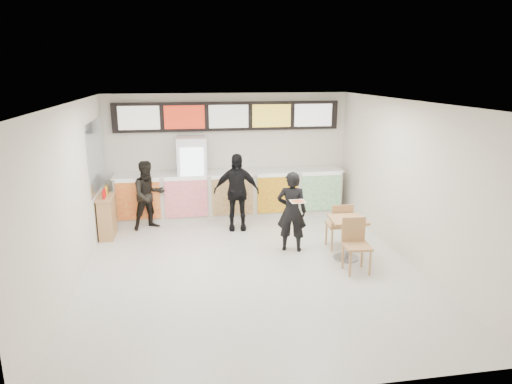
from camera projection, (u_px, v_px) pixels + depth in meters
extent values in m
plane|color=beige|center=(250.00, 266.00, 8.46)|extent=(7.00, 7.00, 0.00)
plane|color=white|center=(250.00, 102.00, 7.69)|extent=(7.00, 7.00, 0.00)
plane|color=silver|center=(229.00, 154.00, 11.42)|extent=(6.00, 0.00, 6.00)
plane|color=silver|center=(72.00, 196.00, 7.60)|extent=(0.00, 7.00, 7.00)
plane|color=silver|center=(408.00, 182.00, 8.56)|extent=(0.00, 7.00, 7.00)
cube|color=silver|center=(231.00, 195.00, 11.28)|extent=(5.50, 0.70, 1.10)
cube|color=silver|center=(231.00, 172.00, 11.13)|extent=(5.56, 0.76, 0.04)
cube|color=red|center=(138.00, 201.00, 10.55)|extent=(0.99, 0.02, 0.90)
cube|color=#EE358B|center=(186.00, 199.00, 10.72)|extent=(0.99, 0.02, 0.90)
cube|color=brown|center=(233.00, 197.00, 10.90)|extent=(0.99, 0.02, 0.90)
cube|color=gold|center=(278.00, 195.00, 11.08)|extent=(0.99, 0.02, 0.90)
cube|color=green|center=(321.00, 193.00, 11.25)|extent=(0.99, 0.02, 0.90)
cube|color=black|center=(228.00, 116.00, 11.10)|extent=(5.50, 0.12, 0.70)
cube|color=silver|center=(139.00, 118.00, 10.69)|extent=(0.95, 0.02, 0.55)
cube|color=red|center=(184.00, 117.00, 10.86)|extent=(0.95, 0.02, 0.55)
cube|color=silver|center=(229.00, 116.00, 11.03)|extent=(0.95, 0.02, 0.55)
cube|color=yellow|center=(272.00, 116.00, 11.20)|extent=(0.95, 0.02, 0.55)
cube|color=white|center=(313.00, 115.00, 11.37)|extent=(0.95, 0.02, 0.55)
cube|color=white|center=(192.00, 178.00, 11.03)|extent=(0.70, 0.65, 2.00)
cube|color=white|center=(193.00, 179.00, 10.69)|extent=(0.54, 0.02, 1.50)
cylinder|color=#167C2B|center=(185.00, 204.00, 10.85)|extent=(0.07, 0.07, 0.22)
cylinder|color=orange|center=(190.00, 204.00, 10.88)|extent=(0.07, 0.07, 0.22)
cylinder|color=red|center=(196.00, 203.00, 10.90)|extent=(0.07, 0.07, 0.22)
cylinder|color=#1641A8|center=(202.00, 203.00, 10.92)|extent=(0.07, 0.07, 0.22)
cylinder|color=orange|center=(184.00, 189.00, 10.76)|extent=(0.07, 0.07, 0.22)
cylinder|color=red|center=(190.00, 188.00, 10.78)|extent=(0.07, 0.07, 0.22)
cylinder|color=#1641A8|center=(196.00, 188.00, 10.80)|extent=(0.07, 0.07, 0.22)
cylinder|color=#167C2B|center=(202.00, 188.00, 10.82)|extent=(0.07, 0.07, 0.22)
cylinder|color=red|center=(183.00, 173.00, 10.66)|extent=(0.07, 0.07, 0.22)
cylinder|color=#1641A8|center=(189.00, 173.00, 10.68)|extent=(0.07, 0.07, 0.22)
cylinder|color=#167C2B|center=(195.00, 172.00, 10.70)|extent=(0.07, 0.07, 0.22)
cylinder|color=orange|center=(201.00, 172.00, 10.73)|extent=(0.07, 0.07, 0.22)
cylinder|color=#1641A8|center=(183.00, 157.00, 10.56)|extent=(0.07, 0.07, 0.22)
cylinder|color=#167C2B|center=(189.00, 157.00, 10.58)|extent=(0.07, 0.07, 0.22)
cylinder|color=orange|center=(195.00, 156.00, 10.61)|extent=(0.07, 0.07, 0.22)
cylinder|color=red|center=(201.00, 156.00, 10.63)|extent=(0.07, 0.07, 0.22)
cube|color=#B2B7BF|center=(97.00, 155.00, 9.87)|extent=(0.01, 2.00, 1.50)
imported|color=black|center=(292.00, 212.00, 9.04)|extent=(0.69, 0.56, 1.63)
imported|color=black|center=(148.00, 195.00, 10.35)|extent=(0.94, 0.85, 1.57)
imported|color=black|center=(236.00, 192.00, 10.27)|extent=(1.06, 0.52, 1.76)
cube|color=beige|center=(298.00, 201.00, 8.52)|extent=(0.28, 0.28, 0.01)
cone|color=#CC7233|center=(298.00, 201.00, 8.52)|extent=(0.36, 0.36, 0.02)
cube|color=tan|center=(348.00, 220.00, 8.61)|extent=(0.69, 0.69, 0.04)
cylinder|color=gray|center=(347.00, 240.00, 8.72)|extent=(0.09, 0.09, 0.78)
cylinder|color=gray|center=(346.00, 258.00, 8.81)|extent=(0.48, 0.48, 0.03)
cube|color=tan|center=(357.00, 246.00, 8.12)|extent=(0.48, 0.48, 0.04)
cube|color=tan|center=(354.00, 229.00, 8.25)|extent=(0.44, 0.06, 0.46)
cube|color=tan|center=(338.00, 225.00, 9.27)|extent=(0.48, 0.48, 0.04)
cube|color=tan|center=(342.00, 216.00, 9.01)|extent=(0.44, 0.06, 0.46)
cube|color=tan|center=(107.00, 217.00, 9.91)|extent=(0.29, 0.77, 0.87)
cube|color=tan|center=(106.00, 197.00, 9.79)|extent=(0.33, 0.81, 0.04)
cylinder|color=red|center=(104.00, 195.00, 9.56)|extent=(0.06, 0.06, 0.17)
cylinder|color=red|center=(105.00, 193.00, 9.72)|extent=(0.06, 0.06, 0.17)
cylinder|color=yellow|center=(106.00, 191.00, 9.88)|extent=(0.06, 0.06, 0.17)
cylinder|color=brown|center=(107.00, 189.00, 10.02)|extent=(0.06, 0.06, 0.17)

